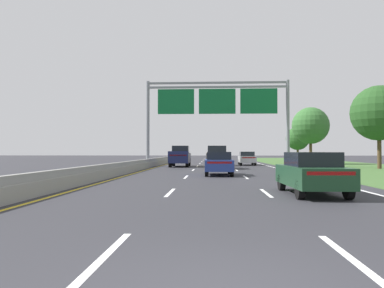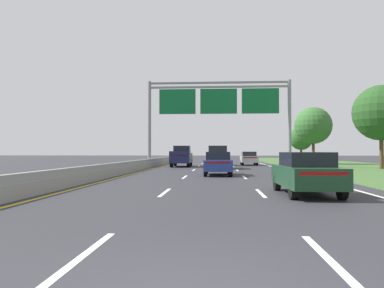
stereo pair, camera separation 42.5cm
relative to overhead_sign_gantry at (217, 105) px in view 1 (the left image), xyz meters
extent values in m
plane|color=#2B2B30|center=(-0.30, -0.91, -6.45)|extent=(220.00, 220.00, 0.00)
cube|color=white|center=(-2.15, -34.41, -6.45)|extent=(0.14, 3.00, 0.01)
cube|color=white|center=(-2.15, -25.41, -6.45)|extent=(0.14, 3.00, 0.01)
cube|color=white|center=(-2.15, -16.41, -6.45)|extent=(0.14, 3.00, 0.01)
cube|color=white|center=(-2.15, -7.41, -6.45)|extent=(0.14, 3.00, 0.01)
cube|color=white|center=(-2.15, 1.59, -6.45)|extent=(0.14, 3.00, 0.01)
cube|color=white|center=(-2.15, 10.59, -6.45)|extent=(0.14, 3.00, 0.01)
cube|color=white|center=(-2.15, 19.59, -6.45)|extent=(0.14, 3.00, 0.01)
cube|color=white|center=(-2.15, 28.59, -6.45)|extent=(0.14, 3.00, 0.01)
cube|color=white|center=(-2.15, 37.59, -6.45)|extent=(0.14, 3.00, 0.01)
cube|color=white|center=(-2.15, 46.59, -6.45)|extent=(0.14, 3.00, 0.01)
cube|color=white|center=(1.55, -34.41, -6.45)|extent=(0.14, 3.00, 0.01)
cube|color=white|center=(1.55, -25.41, -6.45)|extent=(0.14, 3.00, 0.01)
cube|color=white|center=(1.55, -16.41, -6.45)|extent=(0.14, 3.00, 0.01)
cube|color=white|center=(1.55, -7.41, -6.45)|extent=(0.14, 3.00, 0.01)
cube|color=white|center=(1.55, 1.59, -6.45)|extent=(0.14, 3.00, 0.01)
cube|color=white|center=(1.55, 10.59, -6.45)|extent=(0.14, 3.00, 0.01)
cube|color=white|center=(1.55, 19.59, -6.45)|extent=(0.14, 3.00, 0.01)
cube|color=white|center=(1.55, 28.59, -6.45)|extent=(0.14, 3.00, 0.01)
cube|color=white|center=(1.55, 37.59, -6.45)|extent=(0.14, 3.00, 0.01)
cube|color=white|center=(1.55, 46.59, -6.45)|extent=(0.14, 3.00, 0.01)
cube|color=white|center=(5.60, -0.91, -6.45)|extent=(0.16, 106.00, 0.01)
cube|color=gold|center=(-6.20, -0.91, -6.45)|extent=(0.16, 106.00, 0.01)
cube|color=#3D602D|center=(13.65, -0.91, -6.44)|extent=(14.00, 110.00, 0.02)
cube|color=gray|center=(-6.90, -0.91, -6.17)|extent=(0.60, 110.00, 0.55)
cube|color=gray|center=(-6.90, -0.91, -5.75)|extent=(0.25, 110.00, 0.30)
cylinder|color=gray|center=(-7.35, 0.09, -1.92)|extent=(0.36, 0.36, 9.06)
cylinder|color=gray|center=(7.35, 0.09, -1.92)|extent=(0.36, 0.36, 9.06)
cube|color=gray|center=(0.00, 0.09, 2.39)|extent=(14.70, 0.24, 0.20)
cube|color=gray|center=(0.00, 0.09, 1.94)|extent=(14.70, 0.24, 0.20)
cube|color=#0C602D|center=(-4.33, -0.09, 0.40)|extent=(3.83, 0.12, 2.62)
cube|color=#0C602D|center=(0.00, -0.09, 0.40)|extent=(3.83, 0.12, 2.62)
cube|color=#0C602D|center=(4.33, -0.09, 0.40)|extent=(3.83, 0.12, 2.62)
cube|color=#161E47|center=(-3.89, -0.11, -5.53)|extent=(2.04, 5.42, 1.00)
cube|color=black|center=(-3.90, 0.74, -4.64)|extent=(1.73, 1.91, 0.78)
cube|color=#B21414|center=(-3.87, -2.77, -5.23)|extent=(1.68, 0.09, 0.12)
cube|color=#161E47|center=(-3.88, -1.83, -4.93)|extent=(2.01, 1.96, 0.20)
cylinder|color=black|center=(-4.76, 1.72, -6.03)|extent=(0.31, 0.84, 0.84)
cylinder|color=black|center=(-3.06, 1.74, -6.03)|extent=(0.31, 0.84, 0.84)
cylinder|color=black|center=(-4.73, -1.95, -6.03)|extent=(0.31, 0.84, 0.84)
cylinder|color=black|center=(-3.03, -1.94, -6.03)|extent=(0.31, 0.84, 0.84)
cube|color=#193D23|center=(3.17, -25.81, -5.76)|extent=(1.93, 4.44, 0.72)
cube|color=black|center=(3.17, -25.86, -5.14)|extent=(1.62, 2.34, 0.52)
cube|color=#B21414|center=(3.22, -27.96, -5.54)|extent=(1.53, 0.12, 0.12)
cylinder|color=black|center=(2.33, -24.33, -6.12)|extent=(0.24, 0.67, 0.66)
cylinder|color=black|center=(3.93, -24.29, -6.12)|extent=(0.24, 0.67, 0.66)
cylinder|color=black|center=(2.41, -27.32, -6.12)|extent=(0.24, 0.67, 0.66)
cylinder|color=black|center=(4.00, -27.28, -6.12)|extent=(0.24, 0.67, 0.66)
cube|color=#B2B5BA|center=(3.52, 4.83, -5.76)|extent=(1.83, 4.41, 0.72)
cube|color=black|center=(3.52, 4.78, -5.14)|extent=(1.57, 2.31, 0.52)
cube|color=#B21414|center=(3.51, 2.67, -5.54)|extent=(1.53, 0.08, 0.12)
cylinder|color=black|center=(2.73, 6.33, -6.12)|extent=(0.22, 0.66, 0.66)
cylinder|color=black|center=(4.33, 6.32, -6.12)|extent=(0.22, 0.66, 0.66)
cylinder|color=black|center=(2.72, 3.34, -6.12)|extent=(0.22, 0.66, 0.66)
cylinder|color=black|center=(4.32, 3.33, -6.12)|extent=(0.22, 0.66, 0.66)
cube|color=#A38438|center=(-0.22, 3.55, -5.54)|extent=(2.01, 4.75, 1.05)
cube|color=black|center=(-0.21, 3.40, -4.68)|extent=(1.71, 3.04, 0.68)
cube|color=#B21414|center=(-0.16, 1.24, -5.23)|extent=(1.60, 0.12, 0.12)
cylinder|color=black|center=(-1.08, 5.13, -6.07)|extent=(0.28, 0.77, 0.76)
cylinder|color=black|center=(0.56, 5.17, -6.07)|extent=(0.28, 0.77, 0.76)
cylinder|color=black|center=(-1.00, 1.93, -6.07)|extent=(0.28, 0.77, 0.76)
cylinder|color=black|center=(0.64, 1.97, -6.07)|extent=(0.28, 0.77, 0.76)
cube|color=slate|center=(-0.06, -4.56, -5.54)|extent=(2.01, 4.74, 1.05)
cube|color=black|center=(-0.06, -4.71, -4.68)|extent=(1.70, 3.04, 0.68)
cube|color=#B21414|center=(-0.11, -6.87, -5.23)|extent=(1.60, 0.12, 0.12)
cylinder|color=black|center=(-0.84, -2.95, -6.07)|extent=(0.28, 0.77, 0.76)
cylinder|color=black|center=(0.80, -2.98, -6.07)|extent=(0.28, 0.77, 0.76)
cylinder|color=black|center=(-0.91, -6.14, -6.07)|extent=(0.28, 0.77, 0.76)
cylinder|color=black|center=(0.73, -6.18, -6.07)|extent=(0.28, 0.77, 0.76)
cube|color=navy|center=(-0.08, -14.38, -5.76)|extent=(1.85, 4.41, 0.72)
cube|color=black|center=(-0.08, -14.43, -5.14)|extent=(1.58, 2.31, 0.52)
cube|color=#B21414|center=(-0.07, -16.54, -5.54)|extent=(1.53, 0.09, 0.12)
cylinder|color=black|center=(-0.89, -12.89, -6.12)|extent=(0.22, 0.66, 0.66)
cylinder|color=black|center=(0.71, -12.88, -6.12)|extent=(0.22, 0.66, 0.66)
cylinder|color=black|center=(-0.87, -15.88, -6.12)|extent=(0.22, 0.66, 0.66)
cylinder|color=black|center=(0.73, -15.87, -6.12)|extent=(0.22, 0.66, 0.66)
cylinder|color=#4C3823|center=(14.76, -4.34, -4.90)|extent=(0.36, 0.36, 3.09)
sphere|color=#234C1E|center=(14.76, -4.34, -1.33)|extent=(5.06, 5.06, 5.06)
cylinder|color=#4C3823|center=(11.90, 8.90, -4.95)|extent=(0.36, 0.36, 3.00)
sphere|color=#33662D|center=(11.90, 8.90, -1.58)|extent=(4.65, 4.65, 4.65)
cylinder|color=#4C3823|center=(13.94, 25.55, -5.34)|extent=(0.36, 0.36, 2.23)
sphere|color=#285623|center=(13.94, 25.55, -2.64)|extent=(3.96, 3.96, 3.96)
camera|label=1|loc=(-0.51, -40.30, -4.85)|focal=35.95mm
camera|label=2|loc=(-0.09, -40.27, -4.85)|focal=35.95mm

